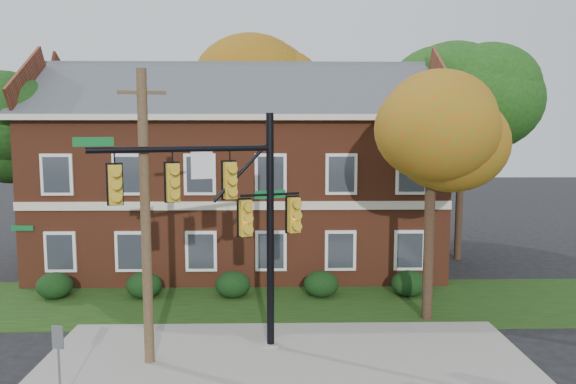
{
  "coord_description": "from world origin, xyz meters",
  "views": [
    {
      "loc": [
        -0.28,
        -14.95,
        6.71
      ],
      "look_at": [
        0.1,
        3.0,
        4.64
      ],
      "focal_mm": 35.0,
      "sensor_mm": 36.0,
      "label": 1
    }
  ],
  "objects_px": {
    "tree_left_rear": "(23,128)",
    "tree_far_rear": "(270,92)",
    "hedge_center": "(233,285)",
    "sign_post": "(58,352)",
    "tree_near_right": "(440,129)",
    "tree_right_rear": "(471,99)",
    "hedge_right": "(321,284)",
    "traffic_signal": "(228,207)",
    "hedge_far_right": "(409,284)",
    "utility_pole": "(146,219)",
    "hedge_left": "(144,285)",
    "apartment_building": "(240,163)",
    "hedge_far_left": "(55,286)"
  },
  "relations": [
    {
      "from": "tree_left_rear",
      "to": "traffic_signal",
      "type": "height_order",
      "value": "tree_left_rear"
    },
    {
      "from": "tree_near_right",
      "to": "traffic_signal",
      "type": "xyz_separation_m",
      "value": [
        -6.88,
        -2.82,
        -2.24
      ]
    },
    {
      "from": "traffic_signal",
      "to": "sign_post",
      "type": "height_order",
      "value": "traffic_signal"
    },
    {
      "from": "utility_pole",
      "to": "hedge_left",
      "type": "bearing_deg",
      "value": 95.4
    },
    {
      "from": "apartment_building",
      "to": "hedge_far_left",
      "type": "bearing_deg",
      "value": -143.11
    },
    {
      "from": "hedge_left",
      "to": "tree_right_rear",
      "type": "relative_size",
      "value": 0.13
    },
    {
      "from": "hedge_far_left",
      "to": "hedge_far_right",
      "type": "distance_m",
      "value": 14.0
    },
    {
      "from": "hedge_center",
      "to": "tree_left_rear",
      "type": "xyz_separation_m",
      "value": [
        -9.73,
        4.14,
        6.16
      ]
    },
    {
      "from": "traffic_signal",
      "to": "tree_right_rear",
      "type": "bearing_deg",
      "value": 26.13
    },
    {
      "from": "hedge_right",
      "to": "utility_pole",
      "type": "height_order",
      "value": "utility_pole"
    },
    {
      "from": "sign_post",
      "to": "hedge_far_left",
      "type": "bearing_deg",
      "value": 124.54
    },
    {
      "from": "hedge_far_left",
      "to": "hedge_center",
      "type": "xyz_separation_m",
      "value": [
        7.0,
        0.0,
        0.0
      ]
    },
    {
      "from": "apartment_building",
      "to": "tree_near_right",
      "type": "distance_m",
      "value": 10.97
    },
    {
      "from": "hedge_center",
      "to": "sign_post",
      "type": "distance_m",
      "value": 9.38
    },
    {
      "from": "tree_right_rear",
      "to": "hedge_right",
      "type": "bearing_deg",
      "value": -141.98
    },
    {
      "from": "tree_right_rear",
      "to": "sign_post",
      "type": "distance_m",
      "value": 21.99
    },
    {
      "from": "tree_left_rear",
      "to": "tree_right_rear",
      "type": "height_order",
      "value": "tree_right_rear"
    },
    {
      "from": "hedge_center",
      "to": "tree_near_right",
      "type": "distance_m",
      "value": 9.9
    },
    {
      "from": "hedge_left",
      "to": "hedge_right",
      "type": "distance_m",
      "value": 7.0
    },
    {
      "from": "tree_near_right",
      "to": "utility_pole",
      "type": "height_order",
      "value": "tree_near_right"
    },
    {
      "from": "hedge_far_right",
      "to": "utility_pole",
      "type": "xyz_separation_m",
      "value": [
        -8.89,
        -6.27,
        3.68
      ]
    },
    {
      "from": "hedge_right",
      "to": "tree_right_rear",
      "type": "xyz_separation_m",
      "value": [
        7.81,
        6.11,
        7.6
      ]
    },
    {
      "from": "apartment_building",
      "to": "tree_near_right",
      "type": "bearing_deg",
      "value": -48.23
    },
    {
      "from": "apartment_building",
      "to": "utility_pole",
      "type": "xyz_separation_m",
      "value": [
        -1.89,
        -11.52,
        -0.78
      ]
    },
    {
      "from": "hedge_left",
      "to": "hedge_far_left",
      "type": "bearing_deg",
      "value": 180.0
    },
    {
      "from": "hedge_far_right",
      "to": "tree_left_rear",
      "type": "xyz_separation_m",
      "value": [
        -16.73,
        4.14,
        6.16
      ]
    },
    {
      "from": "hedge_left",
      "to": "apartment_building",
      "type": "bearing_deg",
      "value": 56.33
    },
    {
      "from": "hedge_far_left",
      "to": "tree_right_rear",
      "type": "distance_m",
      "value": 20.75
    },
    {
      "from": "hedge_far_left",
      "to": "tree_near_right",
      "type": "relative_size",
      "value": 0.16
    },
    {
      "from": "hedge_far_right",
      "to": "tree_far_rear",
      "type": "height_order",
      "value": "tree_far_rear"
    },
    {
      "from": "tree_near_right",
      "to": "apartment_building",
      "type": "bearing_deg",
      "value": 131.77
    },
    {
      "from": "sign_post",
      "to": "tree_far_rear",
      "type": "bearing_deg",
      "value": 89.99
    },
    {
      "from": "utility_pole",
      "to": "hedge_far_right",
      "type": "bearing_deg",
      "value": 26.2
    },
    {
      "from": "apartment_building",
      "to": "hedge_right",
      "type": "bearing_deg",
      "value": -56.33
    },
    {
      "from": "hedge_left",
      "to": "hedge_center",
      "type": "distance_m",
      "value": 3.5
    },
    {
      "from": "tree_left_rear",
      "to": "tree_far_rear",
      "type": "relative_size",
      "value": 0.77
    },
    {
      "from": "traffic_signal",
      "to": "tree_left_rear",
      "type": "bearing_deg",
      "value": 114.93
    },
    {
      "from": "tree_far_rear",
      "to": "utility_pole",
      "type": "height_order",
      "value": "tree_far_rear"
    },
    {
      "from": "hedge_right",
      "to": "tree_near_right",
      "type": "bearing_deg",
      "value": -37.28
    },
    {
      "from": "hedge_center",
      "to": "tree_right_rear",
      "type": "bearing_deg",
      "value": 28.37
    },
    {
      "from": "utility_pole",
      "to": "tree_near_right",
      "type": "bearing_deg",
      "value": 11.66
    },
    {
      "from": "tree_far_rear",
      "to": "hedge_far_left",
      "type": "bearing_deg",
      "value": -122.5
    },
    {
      "from": "apartment_building",
      "to": "hedge_far_right",
      "type": "height_order",
      "value": "apartment_building"
    },
    {
      "from": "tree_left_rear",
      "to": "tree_far_rear",
      "type": "bearing_deg",
      "value": 38.97
    },
    {
      "from": "hedge_far_left",
      "to": "traffic_signal",
      "type": "relative_size",
      "value": 0.2
    },
    {
      "from": "hedge_left",
      "to": "traffic_signal",
      "type": "xyz_separation_m",
      "value": [
        3.85,
        -5.66,
        3.9
      ]
    },
    {
      "from": "apartment_building",
      "to": "sign_post",
      "type": "height_order",
      "value": "apartment_building"
    },
    {
      "from": "tree_right_rear",
      "to": "utility_pole",
      "type": "bearing_deg",
      "value": -136.85
    },
    {
      "from": "tree_near_right",
      "to": "tree_left_rear",
      "type": "height_order",
      "value": "tree_left_rear"
    },
    {
      "from": "hedge_left",
      "to": "traffic_signal",
      "type": "distance_m",
      "value": 7.87
    }
  ]
}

